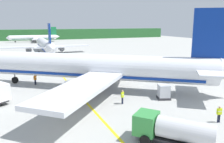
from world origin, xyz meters
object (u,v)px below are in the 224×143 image
Objects in this scene: airliner_mid_apron at (45,45)px; crew_loader_left at (35,79)px; service_truck_fuel at (172,129)px; cargo_container_near at (164,92)px; crew_loader_right at (219,113)px; airliner_foreground at (95,67)px; crew_marshaller at (122,96)px; airliner_far_taxiway at (34,38)px.

airliner_mid_apron is 42.50m from crew_loader_left.
service_truck_fuel is 12.19m from cargo_container_near.
cargo_container_near is 1.16× the size of crew_loader_right.
crew_loader_right is at bearing -81.69° from airliner_mid_apron.
airliner_foreground is 10.91m from cargo_container_near.
service_truck_fuel is 3.51× the size of crew_marshaller.
airliner_foreground is at bearing 114.67° from crew_loader_right.
airliner_far_taxiway reaches higher than crew_loader_right.
crew_loader_right is at bearing -52.68° from crew_marshaller.
airliner_far_taxiway is 16.28× the size of crew_loader_left.
airliner_mid_apron is at bearing -90.29° from airliner_far_taxiway.
airliner_far_taxiway is (-1.52, 101.20, -1.11)m from airliner_foreground.
airliner_far_taxiway reaches higher than cargo_container_near.
airliner_mid_apron is 1.24× the size of airliner_far_taxiway.
crew_marshaller is at bearing -87.21° from airliner_mid_apron.
crew_marshaller is (-5.95, 0.29, 0.08)m from cargo_container_near.
cargo_container_near is (6.88, -8.12, -2.42)m from airliner_foreground.
airliner_mid_apron is 19.87× the size of crew_loader_right.
airliner_mid_apron is 19.66× the size of crew_marshaller.
airliner_mid_apron is 17.08× the size of cargo_container_near.
airliner_foreground is 1.27× the size of airliner_far_taxiway.
service_truck_fuel is (0.44, -18.47, -1.99)m from airliner_foreground.
crew_loader_left is at bearing -98.98° from airliner_mid_apron.
airliner_foreground is 17.44× the size of cargo_container_near.
airliner_foreground reaches higher than crew_loader_left.
service_truck_fuel reaches higher than cargo_container_near.
service_truck_fuel is 3.61× the size of crew_loader_left.
airliner_foreground is at bearing 130.25° from cargo_container_near.
airliner_far_taxiway is at bearing 85.85° from crew_loader_left.
crew_loader_right is at bearing 14.18° from service_truck_fuel.
service_truck_fuel is 10.65m from crew_marshaller.
airliner_far_taxiway is at bearing 89.71° from airliner_mid_apron.
crew_marshaller is at bearing 87.39° from service_truck_fuel.
cargo_container_near is at bearing 58.13° from service_truck_fuel.
airliner_foreground reaches higher than crew_marshaller.
cargo_container_near reaches higher than crew_loader_left.
airliner_mid_apron is 53.21m from airliner_far_taxiway.
service_truck_fuel reaches higher than crew_loader_left.
service_truck_fuel is at bearing -88.07° from airliner_mid_apron.
crew_marshaller is 16.74m from crew_loader_left.
crew_marshaller reaches higher than crew_loader_right.
crew_marshaller is 1.03× the size of crew_loader_left.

